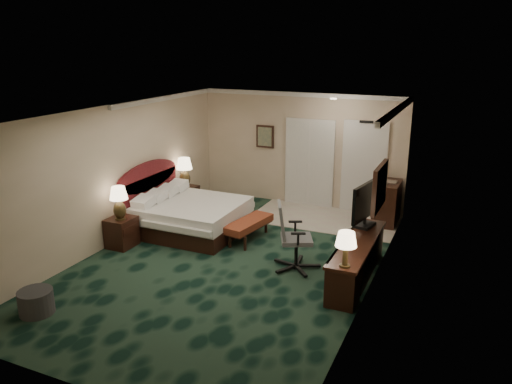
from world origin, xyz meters
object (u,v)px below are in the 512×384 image
at_px(bed, 193,217).
at_px(ottoman, 36,302).
at_px(nightstand_near, 122,232).
at_px(nightstand_far, 187,198).
at_px(bed_bench, 249,230).
at_px(tv, 366,205).
at_px(desk_chair, 297,236).
at_px(minibar, 387,203).
at_px(lamp_near, 119,203).
at_px(lamp_far, 185,173).
at_px(desk, 357,260).

height_order(bed, ottoman, bed).
distance_m(nightstand_near, ottoman, 2.58).
relative_size(nightstand_far, bed_bench, 0.46).
distance_m(tv, desk_chair, 1.35).
distance_m(nightstand_far, desk_chair, 3.96).
bearing_deg(desk_chair, minibar, 46.11).
xyz_separation_m(lamp_near, bed_bench, (2.07, 1.34, -0.69)).
bearing_deg(bed, minibar, 30.88).
height_order(bed, desk_chair, desk_chair).
xyz_separation_m(bed, lamp_near, (-0.81, -1.29, 0.58)).
bearing_deg(minibar, nightstand_far, -167.32).
bearing_deg(minibar, lamp_far, -167.23).
bearing_deg(bed, bed_bench, 2.40).
bearing_deg(minibar, desk_chair, -109.28).
bearing_deg(tv, desk_chair, -131.20).
xyz_separation_m(bed, tv, (3.57, -0.03, 0.76)).
bearing_deg(tv, nightstand_near, -153.62).
xyz_separation_m(lamp_far, ottoman, (0.48, -4.92, -0.73)).
xyz_separation_m(nightstand_near, ottoman, (0.45, -2.53, -0.11)).
bearing_deg(nightstand_near, desk_chair, 7.36).
bearing_deg(desk, nightstand_near, -174.07).
xyz_separation_m(bed, ottoman, (-0.39, -3.78, -0.14)).
relative_size(lamp_near, minibar, 0.70).
height_order(ottoman, desk_chair, desk_chair).
relative_size(tv, minibar, 1.11).
bearing_deg(bed, lamp_near, -122.08).
xyz_separation_m(bed_bench, minibar, (2.35, 2.10, 0.26)).
relative_size(lamp_far, bed_bench, 0.57).
bearing_deg(lamp_far, minibar, 12.77).
bearing_deg(ottoman, bed, 84.04).
bearing_deg(ottoman, nightstand_near, 100.18).
distance_m(ottoman, desk_chair, 4.22).
relative_size(ottoman, desk, 0.22).
xyz_separation_m(ottoman, desk_chair, (2.97, 2.97, 0.42)).
height_order(lamp_near, desk_chair, lamp_near).
relative_size(bed, bed_bench, 1.63).
distance_m(ottoman, tv, 5.53).
bearing_deg(ottoman, bed_bench, 66.63).
height_order(lamp_near, minibar, lamp_near).
bearing_deg(desk, desk_chair, -178.73).
xyz_separation_m(bed_bench, desk_chair, (1.31, -0.86, 0.39)).
bearing_deg(tv, nightstand_far, 176.06).
xyz_separation_m(ottoman, minibar, (4.00, 5.93, 0.28)).
xyz_separation_m(nightstand_near, desk_chair, (3.42, 0.44, 0.31)).
distance_m(lamp_far, desk_chair, 3.97).
height_order(lamp_near, lamp_far, lamp_far).
bearing_deg(nightstand_near, ottoman, -79.82).
height_order(nightstand_near, lamp_near, lamp_near).
height_order(bed_bench, tv, tv).
relative_size(bed, desk, 0.86).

